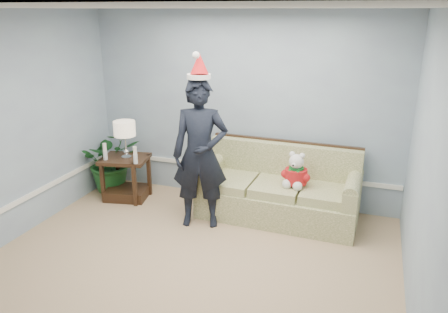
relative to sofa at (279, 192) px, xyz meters
name	(u,v)px	position (x,y,z in m)	size (l,w,h in m)	color
room_shell	(161,165)	(-0.67, -2.06, 1.00)	(4.54, 5.04, 2.74)	tan
wainscot_trim	(124,191)	(-1.85, -0.89, 0.10)	(4.49, 4.99, 0.06)	white
sofa	(279,192)	(0.00, 0.00, 0.00)	(2.11, 0.96, 0.98)	#5C6C33
side_table	(127,182)	(-2.27, -0.16, -0.10)	(0.76, 0.67, 0.64)	#331F12
table_lamp	(125,130)	(-2.22, -0.18, 0.71)	(0.31, 0.31, 0.55)	silver
candle_pair	(120,154)	(-2.22, -0.34, 0.40)	(0.55, 0.06, 0.25)	silver
houseplant	(112,160)	(-2.63, 0.04, 0.14)	(0.87, 0.76, 0.97)	#1C5522
man	(200,154)	(-0.90, -0.56, 0.61)	(0.70, 0.46, 1.92)	black
santa_hat	(199,66)	(-0.90, -0.55, 1.70)	(0.37, 0.39, 0.33)	silver
teddy_bear	(296,174)	(0.24, -0.13, 0.33)	(0.33, 0.35, 0.47)	silver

